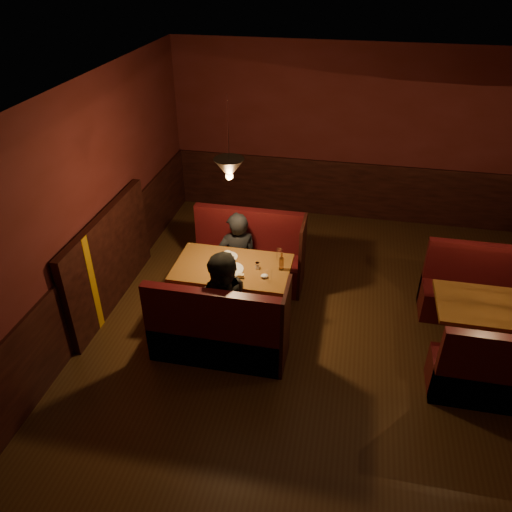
% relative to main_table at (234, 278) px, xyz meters
% --- Properties ---
extents(room, '(6.02, 7.02, 2.92)m').
position_rel_main_table_xyz_m(room, '(0.98, -0.36, 0.46)').
color(room, '#472912').
rests_on(room, ground).
extents(main_table, '(1.42, 0.86, 1.00)m').
position_rel_main_table_xyz_m(main_table, '(0.00, 0.00, 0.00)').
color(main_table, brown).
rests_on(main_table, ground).
extents(main_bench_far, '(1.57, 0.56, 1.07)m').
position_rel_main_table_xyz_m(main_bench_far, '(0.02, 0.81, -0.25)').
color(main_bench_far, '#3E0D0A').
rests_on(main_bench_far, ground).
extents(main_bench_near, '(1.57, 0.56, 1.07)m').
position_rel_main_table_xyz_m(main_bench_near, '(0.02, -0.81, -0.25)').
color(main_bench_near, '#3E0D0A').
rests_on(main_bench_near, ground).
extents(second_table, '(1.25, 0.80, 0.70)m').
position_rel_main_table_xyz_m(second_table, '(3.03, -0.10, -0.07)').
color(second_table, brown).
rests_on(second_table, ground).
extents(second_bench_far, '(1.38, 0.52, 0.98)m').
position_rel_main_table_xyz_m(second_bench_far, '(3.06, 0.65, -0.27)').
color(second_bench_far, '#3E0D0A').
rests_on(second_bench_far, ground).
extents(second_bench_near, '(1.38, 0.52, 0.98)m').
position_rel_main_table_xyz_m(second_bench_near, '(3.06, -0.84, -0.27)').
color(second_bench_near, '#3E0D0A').
rests_on(second_bench_near, ground).
extents(diner_a, '(0.66, 0.55, 1.54)m').
position_rel_main_table_xyz_m(diner_a, '(-0.09, 0.59, 0.18)').
color(diner_a, black).
rests_on(diner_a, ground).
extents(diner_b, '(0.92, 0.78, 1.67)m').
position_rel_main_table_xyz_m(diner_b, '(0.08, -0.64, 0.25)').
color(diner_b, black).
rests_on(diner_b, ground).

